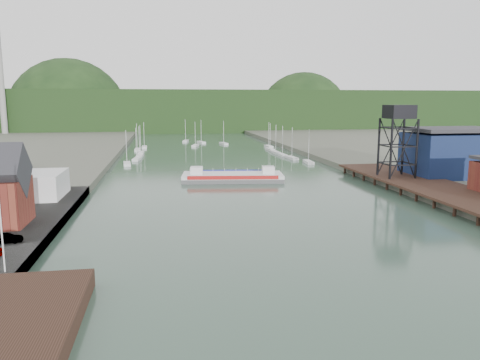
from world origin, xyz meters
name	(u,v)px	position (x,y,z in m)	size (l,w,h in m)	color
ground	(347,305)	(0.00, 0.00, 0.00)	(600.00, 600.00, 0.00)	#2E483B
west_stage	(18,320)	(-29.00, 0.00, 0.90)	(10.00, 18.00, 1.80)	black
east_pier	(437,188)	(37.00, 45.00, 1.90)	(14.00, 70.00, 2.45)	black
white_shed	(12,185)	(-44.00, 50.00, 3.85)	(18.00, 12.00, 4.50)	silver
flagpole	(0,215)	(-33.00, 10.00, 7.60)	(0.16, 0.16, 12.00)	silver
lift_tower	(399,116)	(35.00, 58.00, 15.65)	(6.50, 6.50, 16.00)	black
blue_shed	(453,153)	(50.00, 60.00, 7.06)	(20.50, 14.50, 11.30)	#0D1A3D
marina_sailboats	(208,151)	(0.08, 138.46, 0.35)	(57.71, 92.65, 0.90)	silver
distant_hills	(180,114)	(-3.98, 301.35, 10.38)	(500.00, 120.00, 80.00)	black
chain_ferry	(233,177)	(-0.33, 70.99, 0.99)	(24.94, 12.43, 3.45)	#545457
car_west_b	(7,238)	(-36.00, 20.49, 2.20)	(1.26, 3.62, 1.19)	#999999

